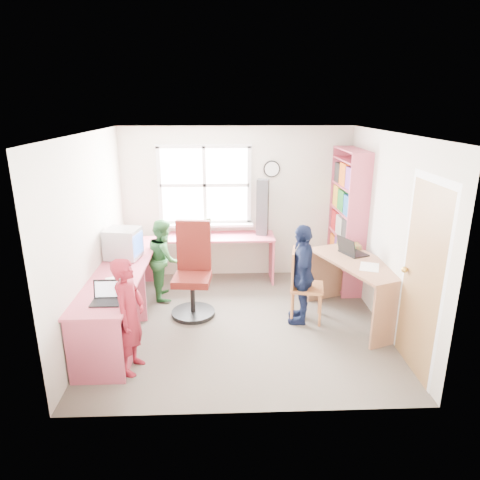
{
  "coord_description": "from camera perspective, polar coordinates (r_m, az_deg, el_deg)",
  "views": [
    {
      "loc": [
        -0.2,
        -4.96,
        2.72
      ],
      "look_at": [
        0.0,
        0.25,
        1.05
      ],
      "focal_mm": 32.0,
      "sensor_mm": 36.0,
      "label": 1
    }
  ],
  "objects": [
    {
      "name": "wooden_chair",
      "position": [
        5.61,
        8.19,
        -5.59
      ],
      "size": [
        0.49,
        0.49,
        0.95
      ],
      "rotation": [
        0.0,
        0.0,
        -0.2
      ],
      "color": "#C17440",
      "rests_on": "ground"
    },
    {
      "name": "person_green",
      "position": [
        6.26,
        -10.07,
        -2.49
      ],
      "size": [
        0.52,
        0.63,
        1.17
      ],
      "primitive_type": "imported",
      "rotation": [
        0.0,
        0.0,
        1.72
      ],
      "color": "#2A6B31",
      "rests_on": "ground"
    },
    {
      "name": "potted_plant",
      "position": [
        6.67,
        -4.48,
        1.81
      ],
      "size": [
        0.17,
        0.14,
        0.29
      ],
      "primitive_type": "imported",
      "rotation": [
        0.0,
        0.0,
        0.07
      ],
      "color": "#2E7330",
      "rests_on": "l_desk"
    },
    {
      "name": "paper_b",
      "position": [
        5.46,
        16.87,
        -3.45
      ],
      "size": [
        0.32,
        0.37,
        0.0
      ],
      "rotation": [
        0.0,
        0.0,
        -0.36
      ],
      "color": "white",
      "rests_on": "right_desk"
    },
    {
      "name": "l_desk",
      "position": [
        5.31,
        -14.14,
        -8.05
      ],
      "size": [
        2.38,
        2.95,
        0.75
      ],
      "color": "#CF5269",
      "rests_on": "ground"
    },
    {
      "name": "person_red",
      "position": [
        4.61,
        -14.53,
        -9.78
      ],
      "size": [
        0.38,
        0.51,
        1.26
      ],
      "primitive_type": "imported",
      "rotation": [
        0.0,
        0.0,
        1.38
      ],
      "color": "maroon",
      "rests_on": "ground"
    },
    {
      "name": "paper_a",
      "position": [
        5.18,
        -16.09,
        -5.32
      ],
      "size": [
        0.33,
        0.38,
        0.0
      ],
      "rotation": [
        0.0,
        0.0,
        0.39
      ],
      "color": "white",
      "rests_on": "l_desk"
    },
    {
      "name": "swivel_chair",
      "position": [
        5.74,
        -6.27,
        -4.7
      ],
      "size": [
        0.63,
        0.63,
        1.25
      ],
      "rotation": [
        0.0,
        0.0,
        -0.09
      ],
      "color": "black",
      "rests_on": "ground"
    },
    {
      "name": "right_desk",
      "position": [
        5.71,
        15.46,
        -4.81
      ],
      "size": [
        1.1,
        1.55,
        0.82
      ],
      "rotation": [
        0.0,
        0.0,
        0.36
      ],
      "color": "#AD7856",
      "rests_on": "ground"
    },
    {
      "name": "cd_tower",
      "position": [
        6.64,
        3.03,
        4.36
      ],
      "size": [
        0.21,
        0.19,
        0.87
      ],
      "rotation": [
        0.0,
        0.0,
        -0.25
      ],
      "color": "black",
      "rests_on": "l_desk"
    },
    {
      "name": "speaker_b",
      "position": [
        6.24,
        -14.27,
        -0.28
      ],
      "size": [
        0.11,
        0.11,
        0.19
      ],
      "rotation": [
        0.0,
        0.0,
        -0.2
      ],
      "color": "black",
      "rests_on": "l_desk"
    },
    {
      "name": "room",
      "position": [
        5.28,
        0.18,
        1.23
      ],
      "size": [
        3.64,
        3.44,
        2.44
      ],
      "color": "#4F473E",
      "rests_on": "ground"
    },
    {
      "name": "game_box",
      "position": [
        6.13,
        14.32,
        -0.66
      ],
      "size": [
        0.29,
        0.29,
        0.06
      ],
      "rotation": [
        0.0,
        0.0,
        -0.03
      ],
      "color": "red",
      "rests_on": "right_desk"
    },
    {
      "name": "laptop_left",
      "position": [
        4.7,
        -17.31,
        -7.24
      ],
      "size": [
        0.3,
        0.25,
        0.21
      ],
      "rotation": [
        0.0,
        0.0,
        0.01
      ],
      "color": "black",
      "rests_on": "l_desk"
    },
    {
      "name": "bookshelf",
      "position": [
        6.65,
        14.05,
        2.22
      ],
      "size": [
        0.3,
        1.02,
        2.1
      ],
      "color": "#CF5269",
      "rests_on": "ground"
    },
    {
      "name": "laptop_right",
      "position": [
        5.82,
        14.53,
        -1.34
      ],
      "size": [
        0.4,
        0.43,
        0.24
      ],
      "rotation": [
        0.0,
        0.0,
        1.97
      ],
      "color": "black",
      "rests_on": "right_desk"
    },
    {
      "name": "crt_monitor",
      "position": [
        5.84,
        -15.31,
        -0.47
      ],
      "size": [
        0.48,
        0.44,
        0.41
      ],
      "rotation": [
        0.0,
        0.0,
        -0.18
      ],
      "color": "#A4A4A9",
      "rests_on": "l_desk"
    },
    {
      "name": "person_navy",
      "position": [
        5.5,
        8.26,
        -4.51
      ],
      "size": [
        0.45,
        0.81,
        1.31
      ],
      "primitive_type": "imported",
      "rotation": [
        0.0,
        0.0,
        -1.75
      ],
      "color": "#141D3F",
      "rests_on": "ground"
    },
    {
      "name": "speaker_a",
      "position": [
        5.76,
        -15.16,
        -2.01
      ],
      "size": [
        0.1,
        0.1,
        0.17
      ],
      "rotation": [
        0.0,
        0.0,
        -0.26
      ],
      "color": "black",
      "rests_on": "l_desk"
    }
  ]
}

